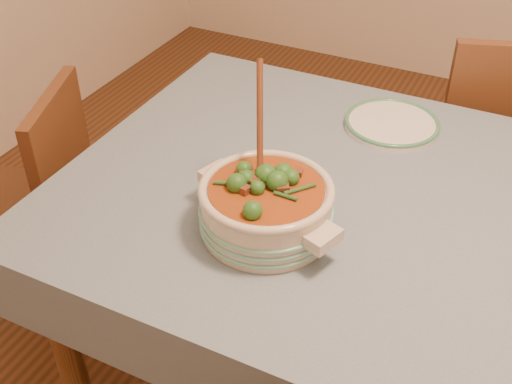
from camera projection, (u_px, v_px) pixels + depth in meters
dining_table at (412, 245)px, 1.50m from camera, size 1.68×1.08×0.76m
stew_casserole at (266, 203)px, 1.36m from camera, size 0.37×0.35×0.34m
white_plate at (392, 124)px, 1.74m from camera, size 0.32×0.32×0.02m
chair_far at (497, 142)px, 2.14m from camera, size 0.54×0.54×0.91m
chair_left at (39, 195)px, 1.99m from camera, size 0.49×0.49×0.81m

